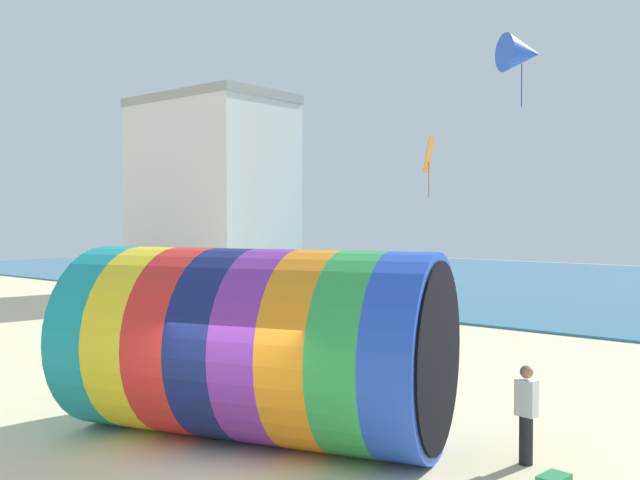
{
  "coord_description": "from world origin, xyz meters",
  "views": [
    {
      "loc": [
        8.87,
        -7.79,
        4.36
      ],
      "look_at": [
        -0.98,
        4.14,
        3.87
      ],
      "focal_mm": 40.0,
      "sensor_mm": 36.0,
      "label": 1
    }
  ],
  "objects_px": {
    "bystander_near_water": "(259,314)",
    "bystander_mid_beach": "(437,325)",
    "giant_inflatable_tube": "(256,344)",
    "kite_handler": "(526,413)",
    "kite_orange_diamond": "(429,155)",
    "kite_blue_delta": "(522,53)"
  },
  "relations": [
    {
      "from": "kite_blue_delta",
      "to": "kite_orange_diamond",
      "type": "bearing_deg",
      "value": 144.39
    },
    {
      "from": "giant_inflatable_tube",
      "to": "kite_blue_delta",
      "type": "distance_m",
      "value": 13.54
    },
    {
      "from": "kite_handler",
      "to": "kite_orange_diamond",
      "type": "height_order",
      "value": "kite_orange_diamond"
    },
    {
      "from": "kite_orange_diamond",
      "to": "kite_blue_delta",
      "type": "height_order",
      "value": "kite_blue_delta"
    },
    {
      "from": "giant_inflatable_tube",
      "to": "bystander_near_water",
      "type": "height_order",
      "value": "giant_inflatable_tube"
    },
    {
      "from": "kite_blue_delta",
      "to": "bystander_mid_beach",
      "type": "xyz_separation_m",
      "value": [
        -2.7,
        -0.42,
        -8.66
      ]
    },
    {
      "from": "kite_handler",
      "to": "bystander_near_water",
      "type": "xyz_separation_m",
      "value": [
        -12.5,
        6.04,
        0.03
      ]
    },
    {
      "from": "kite_orange_diamond",
      "to": "bystander_near_water",
      "type": "relative_size",
      "value": 1.37
    },
    {
      "from": "giant_inflatable_tube",
      "to": "bystander_near_water",
      "type": "xyz_separation_m",
      "value": [
        -7.79,
        8.02,
        -0.94
      ]
    },
    {
      "from": "kite_orange_diamond",
      "to": "bystander_mid_beach",
      "type": "xyz_separation_m",
      "value": [
        3.08,
        -4.56,
        -6.11
      ]
    },
    {
      "from": "bystander_near_water",
      "to": "bystander_mid_beach",
      "type": "height_order",
      "value": "bystander_near_water"
    },
    {
      "from": "giant_inflatable_tube",
      "to": "kite_handler",
      "type": "distance_m",
      "value": 5.19
    },
    {
      "from": "bystander_near_water",
      "to": "bystander_mid_beach",
      "type": "bearing_deg",
      "value": 26.44
    },
    {
      "from": "kite_blue_delta",
      "to": "bystander_mid_beach",
      "type": "relative_size",
      "value": 1.43
    },
    {
      "from": "bystander_near_water",
      "to": "kite_handler",
      "type": "bearing_deg",
      "value": -25.8
    },
    {
      "from": "bystander_near_water",
      "to": "bystander_mid_beach",
      "type": "xyz_separation_m",
      "value": [
        5.59,
        2.78,
        -0.15
      ]
    },
    {
      "from": "bystander_mid_beach",
      "to": "kite_handler",
      "type": "bearing_deg",
      "value": -51.9
    },
    {
      "from": "giant_inflatable_tube",
      "to": "bystander_mid_beach",
      "type": "height_order",
      "value": "giant_inflatable_tube"
    },
    {
      "from": "kite_handler",
      "to": "bystander_mid_beach",
      "type": "height_order",
      "value": "kite_handler"
    },
    {
      "from": "giant_inflatable_tube",
      "to": "bystander_near_water",
      "type": "distance_m",
      "value": 11.22
    },
    {
      "from": "giant_inflatable_tube",
      "to": "kite_handler",
      "type": "height_order",
      "value": "giant_inflatable_tube"
    },
    {
      "from": "kite_handler",
      "to": "bystander_mid_beach",
      "type": "xyz_separation_m",
      "value": [
        -6.92,
        8.82,
        -0.12
      ]
    }
  ]
}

